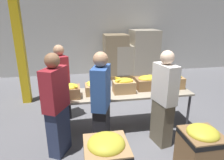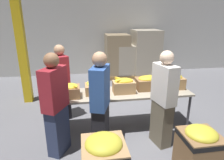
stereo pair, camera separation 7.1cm
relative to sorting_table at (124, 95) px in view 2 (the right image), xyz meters
name	(u,v)px [view 2 (the right image)]	position (x,y,z in m)	size (l,w,h in m)	color
ground_plane	(124,127)	(0.00, 0.00, -0.75)	(30.00, 30.00, 0.00)	slate
wall_back	(101,23)	(0.00, 4.25, 1.25)	(16.00, 0.08, 4.00)	#B7B7B2
sorting_table	(124,95)	(0.00, 0.00, 0.00)	(2.69, 0.72, 0.81)	#9E937F
banana_box_0	(69,90)	(-1.08, -0.08, 0.19)	(0.39, 0.34, 0.27)	olive
banana_box_1	(96,87)	(-0.57, 0.02, 0.18)	(0.42, 0.35, 0.25)	#A37A4C
banana_box_2	(124,85)	(-0.02, -0.03, 0.21)	(0.43, 0.29, 0.31)	tan
banana_box_3	(147,83)	(0.50, 0.08, 0.20)	(0.45, 0.34, 0.30)	olive
banana_box_4	(174,81)	(1.08, 0.06, 0.21)	(0.40, 0.31, 0.31)	#A37A4C
volunteer_0	(163,100)	(0.55, -0.65, 0.12)	(0.33, 0.51, 1.75)	#6B604C
volunteer_1	(56,106)	(-1.28, -0.60, 0.12)	(0.43, 0.53, 1.76)	#2D3856
volunteer_2	(62,83)	(-1.28, 0.67, 0.09)	(0.40, 0.51, 1.70)	black
volunteer_3	(100,105)	(-0.55, -0.67, 0.13)	(0.38, 0.53, 1.77)	black
donation_bin_1	(198,153)	(0.74, -1.54, -0.30)	(0.51, 0.51, 0.85)	olive
support_pillar	(19,27)	(-2.32, 1.75, 1.25)	(0.21, 0.21, 4.00)	gold
pallet_stack_0	(145,54)	(1.62, 3.59, 0.12)	(1.06, 1.06, 1.76)	olive
pallet_stack_1	(128,61)	(0.96, 3.64, -0.16)	(0.99, 0.99, 1.21)	olive
pallet_stack_2	(117,56)	(0.52, 3.61, 0.04)	(0.93, 0.93, 1.61)	olive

